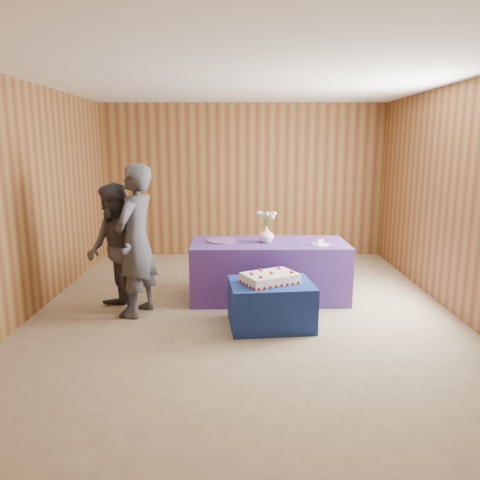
{
  "coord_description": "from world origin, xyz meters",
  "views": [
    {
      "loc": [
        -0.06,
        -5.38,
        1.99
      ],
      "look_at": [
        -0.05,
        0.1,
        0.86
      ],
      "focal_mm": 35.0,
      "sensor_mm": 36.0,
      "label": 1
    }
  ],
  "objects_px": {
    "serving_table": "(269,270)",
    "sheet_cake": "(270,278)",
    "guest_right": "(115,250)",
    "guest_left": "(136,241)",
    "cake_table": "(271,304)",
    "vase": "(266,235)"
  },
  "relations": [
    {
      "from": "serving_table",
      "to": "sheet_cake",
      "type": "height_order",
      "value": "serving_table"
    },
    {
      "from": "sheet_cake",
      "to": "guest_right",
      "type": "relative_size",
      "value": 0.45
    },
    {
      "from": "serving_table",
      "to": "guest_left",
      "type": "xyz_separation_m",
      "value": [
        -1.58,
        -0.6,
        0.51
      ]
    },
    {
      "from": "cake_table",
      "to": "vase",
      "type": "bearing_deg",
      "value": 84.05
    },
    {
      "from": "serving_table",
      "to": "guest_left",
      "type": "height_order",
      "value": "guest_left"
    },
    {
      "from": "guest_left",
      "to": "guest_right",
      "type": "bearing_deg",
      "value": -79.85
    },
    {
      "from": "cake_table",
      "to": "vase",
      "type": "xyz_separation_m",
      "value": [
        -0.0,
        0.96,
        0.6
      ]
    },
    {
      "from": "sheet_cake",
      "to": "guest_left",
      "type": "xyz_separation_m",
      "value": [
        -1.53,
        0.36,
        0.34
      ]
    },
    {
      "from": "cake_table",
      "to": "guest_left",
      "type": "relative_size",
      "value": 0.51
    },
    {
      "from": "serving_table",
      "to": "guest_right",
      "type": "xyz_separation_m",
      "value": [
        -1.84,
        -0.57,
        0.4
      ]
    },
    {
      "from": "serving_table",
      "to": "sheet_cake",
      "type": "distance_m",
      "value": 0.99
    },
    {
      "from": "cake_table",
      "to": "guest_left",
      "type": "height_order",
      "value": "guest_left"
    },
    {
      "from": "sheet_cake",
      "to": "guest_left",
      "type": "bearing_deg",
      "value": 138.86
    },
    {
      "from": "serving_table",
      "to": "sheet_cake",
      "type": "bearing_deg",
      "value": -93.74
    },
    {
      "from": "cake_table",
      "to": "sheet_cake",
      "type": "distance_m",
      "value": 0.3
    },
    {
      "from": "serving_table",
      "to": "cake_table",
      "type": "bearing_deg",
      "value": -93.02
    },
    {
      "from": "vase",
      "to": "guest_right",
      "type": "height_order",
      "value": "guest_right"
    },
    {
      "from": "sheet_cake",
      "to": "vase",
      "type": "xyz_separation_m",
      "value": [
        0.01,
        0.96,
        0.3
      ]
    },
    {
      "from": "cake_table",
      "to": "vase",
      "type": "relative_size",
      "value": 4.42
    },
    {
      "from": "serving_table",
      "to": "guest_right",
      "type": "height_order",
      "value": "guest_right"
    },
    {
      "from": "sheet_cake",
      "to": "guest_right",
      "type": "height_order",
      "value": "guest_right"
    },
    {
      "from": "cake_table",
      "to": "vase",
      "type": "height_order",
      "value": "vase"
    }
  ]
}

